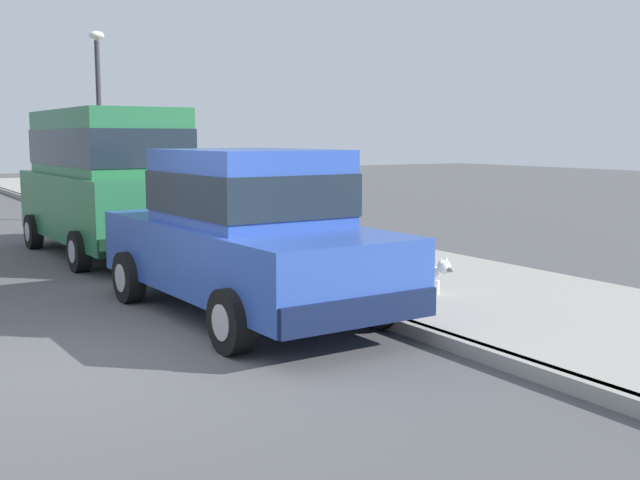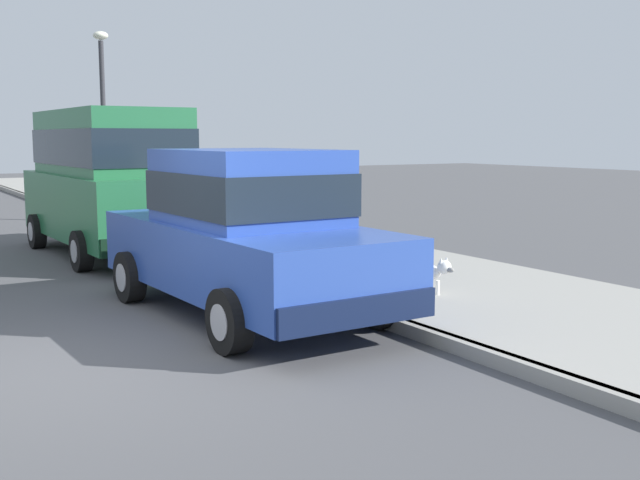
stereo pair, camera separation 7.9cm
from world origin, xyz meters
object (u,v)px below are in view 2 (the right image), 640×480
at_px(car_green_van, 110,175).
at_px(dog_white, 430,271).
at_px(street_lamp, 103,102).
at_px(car_blue_sedan, 246,231).

relative_size(car_green_van, dog_white, 6.57).
height_order(dog_white, street_lamp, street_lamp).
bearing_deg(street_lamp, dog_white, -86.37).
relative_size(car_blue_sedan, car_green_van, 0.94).
relative_size(car_blue_sedan, dog_white, 6.19).
relative_size(car_blue_sedan, street_lamp, 1.06).
bearing_deg(dog_white, car_blue_sedan, 161.35).
distance_m(car_blue_sedan, dog_white, 2.32).
xyz_separation_m(car_blue_sedan, car_green_van, (-0.01, 5.48, 0.41)).
bearing_deg(car_blue_sedan, dog_white, -18.65).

